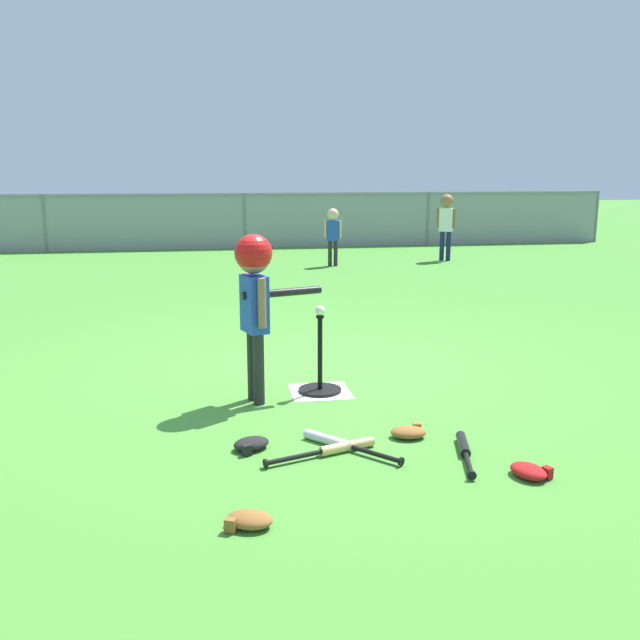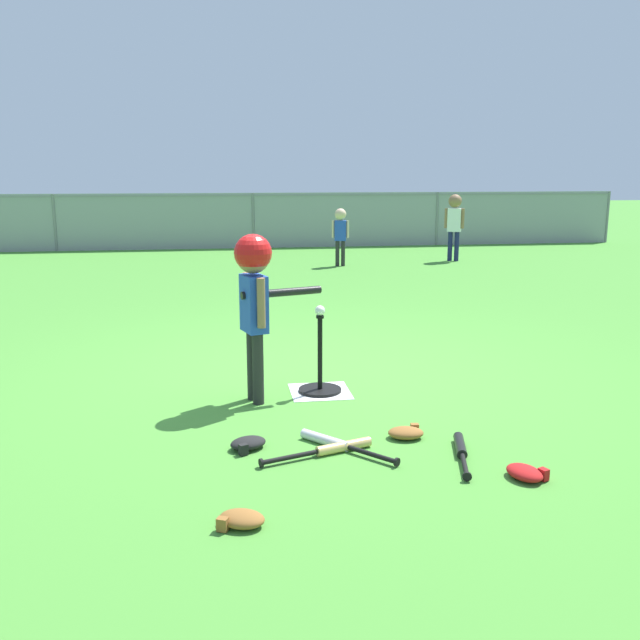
% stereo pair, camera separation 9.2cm
% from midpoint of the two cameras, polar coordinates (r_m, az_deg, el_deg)
% --- Properties ---
extents(ground_plane, '(60.00, 60.00, 0.00)m').
position_cam_midpoint_polar(ground_plane, '(5.73, 0.21, -4.37)').
color(ground_plane, '#478C33').
extents(home_plate, '(0.44, 0.44, 0.01)m').
position_cam_midpoint_polar(home_plate, '(5.27, 0.50, -5.81)').
color(home_plate, white).
rests_on(home_plate, ground_plane).
extents(batting_tee, '(0.32, 0.32, 0.58)m').
position_cam_midpoint_polar(batting_tee, '(5.25, 0.50, -4.95)').
color(batting_tee, black).
rests_on(batting_tee, ground_plane).
extents(baseball_on_tee, '(0.07, 0.07, 0.07)m').
position_cam_midpoint_polar(baseball_on_tee, '(5.12, 0.51, 0.77)').
color(baseball_on_tee, white).
rests_on(baseball_on_tee, batting_tee).
extents(batter_child, '(0.63, 0.34, 1.20)m').
position_cam_midpoint_polar(batter_child, '(4.88, -4.80, 2.96)').
color(batter_child, '#262626').
rests_on(batter_child, ground_plane).
extents(fielder_near_right, '(0.33, 0.24, 1.19)m').
position_cam_midpoint_polar(fielder_near_right, '(12.94, 11.07, 8.11)').
color(fielder_near_right, '#191E4C').
rests_on(fielder_near_right, ground_plane).
extents(fielder_deep_left, '(0.29, 0.19, 0.98)m').
position_cam_midpoint_polar(fielder_deep_left, '(12.04, 1.89, 7.39)').
color(fielder_deep_left, '#262626').
rests_on(fielder_deep_left, ground_plane).
extents(spare_bat_silver, '(0.51, 0.55, 0.06)m').
position_cam_midpoint_polar(spare_bat_silver, '(4.25, 1.81, -9.95)').
color(spare_bat_silver, silver).
rests_on(spare_bat_silver, ground_plane).
extents(spare_bat_wood, '(0.69, 0.28, 0.06)m').
position_cam_midpoint_polar(spare_bat_wood, '(4.17, 1.68, -10.41)').
color(spare_bat_wood, '#DBB266').
rests_on(spare_bat_wood, ground_plane).
extents(spare_bat_black, '(0.20, 0.58, 0.06)m').
position_cam_midpoint_polar(spare_bat_black, '(4.25, 12.01, -10.26)').
color(spare_bat_black, black).
rests_on(spare_bat_black, ground_plane).
extents(glove_by_plate, '(0.23, 0.26, 0.07)m').
position_cam_midpoint_polar(glove_by_plate, '(4.02, 17.00, -11.79)').
color(glove_by_plate, '#B21919').
rests_on(glove_by_plate, ground_plane).
extents(glove_near_bats, '(0.24, 0.19, 0.07)m').
position_cam_midpoint_polar(glove_near_bats, '(4.43, 7.62, -9.07)').
color(glove_near_bats, brown).
rests_on(glove_near_bats, ground_plane).
extents(glove_tossed_aside, '(0.27, 0.24, 0.07)m').
position_cam_midpoint_polar(glove_tossed_aside, '(3.41, -5.65, -15.81)').
color(glove_tossed_aside, brown).
rests_on(glove_tossed_aside, ground_plane).
extents(glove_outfield_drop, '(0.27, 0.24, 0.07)m').
position_cam_midpoint_polar(glove_outfield_drop, '(4.25, -5.26, -9.96)').
color(glove_outfield_drop, black).
rests_on(glove_outfield_drop, ground_plane).
extents(outfield_fence, '(16.06, 0.06, 1.15)m').
position_cam_midpoint_polar(outfield_fence, '(14.92, -5.28, 8.20)').
color(outfield_fence, slate).
rests_on(outfield_fence, ground_plane).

